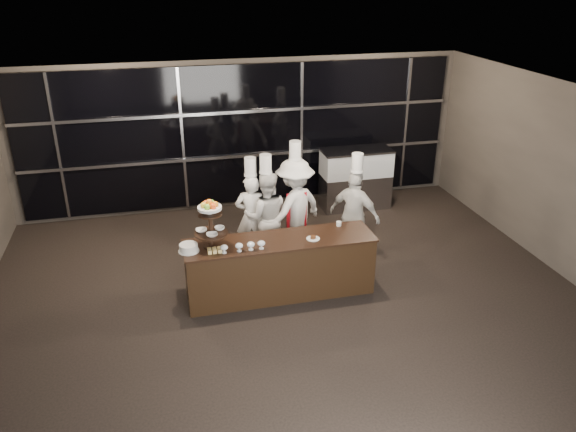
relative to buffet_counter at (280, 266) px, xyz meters
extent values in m
plane|color=black|center=(0.08, -1.37, -0.47)|extent=(10.00, 10.00, 0.00)
plane|color=black|center=(0.08, -1.37, 2.53)|extent=(10.00, 10.00, 0.00)
plane|color=#473F38|center=(0.08, 3.63, 1.03)|extent=(9.00, 0.00, 9.00)
cube|color=black|center=(0.08, 3.57, 1.03)|extent=(8.60, 0.04, 2.80)
cube|color=#A5A5AA|center=(0.08, 3.52, 0.63)|extent=(8.60, 0.06, 0.06)
cube|color=#A5A5AA|center=(0.08, 3.52, 1.53)|extent=(8.60, 0.06, 0.06)
cube|color=#A5A5AA|center=(-3.42, 3.54, 1.03)|extent=(0.05, 0.05, 2.80)
cube|color=#A5A5AA|center=(-1.12, 3.54, 1.03)|extent=(0.05, 0.05, 2.80)
cube|color=#A5A5AA|center=(1.28, 3.54, 1.03)|extent=(0.05, 0.05, 2.80)
cube|color=#A5A5AA|center=(3.58, 3.54, 1.03)|extent=(0.05, 0.05, 2.80)
cube|color=black|center=(0.00, 0.00, -0.02)|extent=(2.80, 0.70, 0.90)
cube|color=black|center=(0.00, 0.00, 0.44)|extent=(2.84, 0.74, 0.03)
cylinder|color=black|center=(-1.00, 0.00, 0.47)|extent=(0.24, 0.24, 0.03)
cylinder|color=black|center=(-1.00, 0.00, 0.80)|extent=(0.06, 0.06, 0.70)
cylinder|color=black|center=(-1.00, 0.00, 0.67)|extent=(0.48, 0.48, 0.02)
cylinder|color=black|center=(-1.00, 0.00, 0.97)|extent=(0.34, 0.34, 0.02)
cylinder|color=white|center=(-1.00, 0.00, 1.02)|extent=(0.10, 0.10, 0.06)
cylinder|color=white|center=(-1.00, 0.00, 1.07)|extent=(0.34, 0.34, 0.04)
sphere|color=orange|center=(-0.92, 0.00, 1.11)|extent=(0.09, 0.09, 0.09)
sphere|color=#60B82F|center=(-0.96, 0.07, 1.11)|extent=(0.09, 0.09, 0.09)
sphere|color=#FF5215|center=(-1.04, 0.07, 1.11)|extent=(0.09, 0.09, 0.09)
sphere|color=gold|center=(-1.08, 0.00, 1.11)|extent=(0.09, 0.09, 0.09)
sphere|color=#81BB30|center=(-1.04, -0.07, 1.11)|extent=(0.09, 0.09, 0.09)
sphere|color=#FF5015|center=(-0.96, -0.07, 1.11)|extent=(0.09, 0.09, 0.09)
sphere|color=orange|center=(-1.00, 0.00, 1.15)|extent=(0.09, 0.09, 0.09)
imported|color=white|center=(-1.13, 0.06, 0.71)|extent=(0.16, 0.16, 0.04)
imported|color=white|center=(-0.87, 0.06, 0.71)|extent=(0.15, 0.15, 0.05)
imported|color=white|center=(-1.00, -0.12, 0.71)|extent=(0.16, 0.16, 0.04)
cylinder|color=silver|center=(-0.85, -0.22, 0.46)|extent=(0.07, 0.07, 0.01)
cylinder|color=silver|center=(-0.85, -0.22, 0.49)|extent=(0.02, 0.02, 0.05)
ellipsoid|color=silver|center=(-0.85, -0.22, 0.54)|extent=(0.11, 0.11, 0.08)
ellipsoid|color=#08AC45|center=(-0.85, -0.22, 0.54)|extent=(0.08, 0.08, 0.05)
cylinder|color=silver|center=(-0.64, -0.22, 0.46)|extent=(0.07, 0.07, 0.01)
cylinder|color=silver|center=(-0.64, -0.22, 0.49)|extent=(0.02, 0.02, 0.05)
ellipsoid|color=silver|center=(-0.64, -0.22, 0.54)|extent=(0.11, 0.11, 0.08)
ellipsoid|color=red|center=(-0.64, -0.22, 0.54)|extent=(0.08, 0.08, 0.05)
cylinder|color=silver|center=(-0.47, -0.22, 0.46)|extent=(0.07, 0.07, 0.01)
cylinder|color=silver|center=(-0.47, -0.22, 0.49)|extent=(0.02, 0.02, 0.05)
ellipsoid|color=silver|center=(-0.47, -0.22, 0.54)|extent=(0.11, 0.11, 0.08)
ellipsoid|color=beige|center=(-0.47, -0.22, 0.54)|extent=(0.08, 0.08, 0.05)
cylinder|color=silver|center=(-0.32, -0.22, 0.46)|extent=(0.07, 0.07, 0.01)
cylinder|color=silver|center=(-0.32, -0.22, 0.49)|extent=(0.02, 0.02, 0.05)
ellipsoid|color=silver|center=(-0.32, -0.22, 0.54)|extent=(0.11, 0.11, 0.08)
ellipsoid|color=#472F11|center=(-0.32, -0.22, 0.54)|extent=(0.08, 0.08, 0.05)
cylinder|color=white|center=(-1.33, -0.05, 0.46)|extent=(0.30, 0.30, 0.01)
cylinder|color=white|center=(-1.33, -0.05, 0.51)|extent=(0.26, 0.26, 0.10)
cube|color=#EDCB74|center=(-1.05, -0.20, 0.48)|extent=(0.06, 0.06, 0.05)
cube|color=#EDCB74|center=(-0.98, -0.20, 0.48)|extent=(0.06, 0.06, 0.05)
cube|color=#EDCB74|center=(-0.91, -0.20, 0.48)|extent=(0.05, 0.06, 0.05)
cube|color=#EDCB74|center=(-1.05, -0.13, 0.48)|extent=(0.06, 0.06, 0.05)
cube|color=#EDCB74|center=(-0.98, -0.13, 0.48)|extent=(0.06, 0.06, 0.05)
cube|color=#EDCB74|center=(-0.91, -0.13, 0.48)|extent=(0.05, 0.06, 0.05)
cylinder|color=white|center=(0.48, -0.10, 0.46)|extent=(0.20, 0.20, 0.01)
cylinder|color=#4C2814|center=(0.48, -0.10, 0.49)|extent=(0.08, 0.08, 0.04)
cylinder|color=white|center=(1.00, 0.25, 0.49)|extent=(0.08, 0.08, 0.07)
cube|color=#A5A5AA|center=(2.27, 2.93, -0.12)|extent=(1.40, 0.60, 0.70)
cube|color=silver|center=(2.27, 2.93, 0.48)|extent=(1.40, 0.60, 0.50)
cube|color=#FFC67F|center=(2.27, 2.93, 0.48)|extent=(1.30, 0.50, 0.40)
cube|color=#A5A5AA|center=(2.27, 2.93, 0.75)|extent=(1.42, 0.62, 0.04)
imported|color=white|center=(-0.19, 1.25, 0.29)|extent=(0.63, 0.50, 1.51)
cylinder|color=white|center=(-0.19, 1.25, 1.19)|extent=(0.19, 0.19, 0.30)
cylinder|color=white|center=(-0.19, 1.25, 1.05)|extent=(0.21, 0.21, 0.03)
imported|color=silver|center=(0.04, 1.15, 0.32)|extent=(0.85, 0.72, 1.57)
cylinder|color=white|center=(0.04, 1.15, 1.25)|extent=(0.19, 0.19, 0.30)
cylinder|color=white|center=(0.04, 1.15, 1.11)|extent=(0.21, 0.21, 0.03)
imported|color=white|center=(0.53, 1.18, 0.41)|extent=(1.30, 1.13, 1.75)
cylinder|color=white|center=(0.53, 1.18, 1.43)|extent=(0.19, 0.19, 0.30)
cylinder|color=white|center=(0.53, 1.18, 1.28)|extent=(0.21, 0.21, 0.03)
cube|color=#B10D17|center=(0.53, 1.06, 0.41)|extent=(0.34, 0.03, 0.65)
imported|color=white|center=(1.49, 0.85, 0.32)|extent=(0.90, 0.94, 1.57)
cylinder|color=white|center=(1.49, 0.85, 1.25)|extent=(0.19, 0.19, 0.30)
cylinder|color=white|center=(1.49, 0.85, 1.11)|extent=(0.21, 0.21, 0.03)
camera|label=1|loc=(-1.65, -7.22, 4.16)|focal=35.00mm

